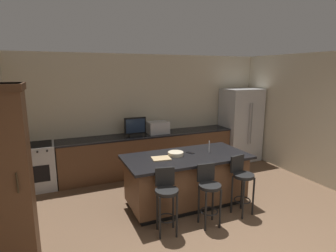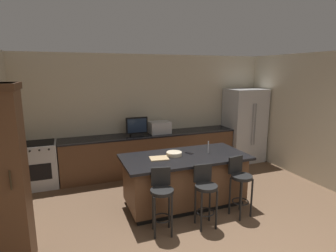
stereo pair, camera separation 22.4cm
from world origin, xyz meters
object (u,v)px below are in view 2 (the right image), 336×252
(kitchen_island, at_px, (185,179))
(bar_stool_right, at_px, (240,181))
(refrigerator, at_px, (244,125))
(range_oven, at_px, (38,165))
(tv_monitor, at_px, (137,127))
(cell_phone, at_px, (189,153))
(cutting_board, at_px, (159,158))
(fruit_bowl, at_px, (174,154))
(bar_stool_left, at_px, (162,195))
(microwave, at_px, (160,127))
(bar_stool_center, at_px, (205,191))

(kitchen_island, xyz_separation_m, bar_stool_right, (0.69, -0.67, 0.13))
(refrigerator, relative_size, range_oven, 2.02)
(range_oven, relative_size, tv_monitor, 1.91)
(cell_phone, relative_size, cutting_board, 0.49)
(refrigerator, bearing_deg, fruit_bowl, -148.84)
(tv_monitor, distance_m, bar_stool_right, 2.66)
(bar_stool_left, bearing_deg, range_oven, 139.33)
(microwave, bearing_deg, refrigerator, -1.60)
(bar_stool_center, relative_size, fruit_bowl, 3.50)
(bar_stool_center, bearing_deg, microwave, 92.03)
(refrigerator, relative_size, tv_monitor, 3.86)
(range_oven, height_order, bar_stool_center, bar_stool_center)
(bar_stool_left, xyz_separation_m, cell_phone, (0.81, 0.79, 0.32))
(cell_phone, bearing_deg, tv_monitor, 85.83)
(range_oven, height_order, microwave, microwave)
(bar_stool_right, bearing_deg, bar_stool_center, 176.00)
(fruit_bowl, bearing_deg, range_oven, 144.57)
(refrigerator, xyz_separation_m, cell_phone, (-2.34, -1.57, -0.05))
(tv_monitor, distance_m, bar_stool_left, 2.45)
(range_oven, height_order, bar_stool_right, bar_stool_right)
(refrigerator, bearing_deg, microwave, 178.40)
(microwave, xyz_separation_m, bar_stool_left, (-0.81, -2.43, -0.48))
(kitchen_island, height_order, range_oven, range_oven)
(bar_stool_left, xyz_separation_m, fruit_bowl, (0.50, 0.77, 0.35))
(microwave, xyz_separation_m, cutting_board, (-0.61, -1.74, -0.15))
(cell_phone, bearing_deg, kitchen_island, -164.13)
(fruit_bowl, bearing_deg, kitchen_island, -24.87)
(bar_stool_right, bearing_deg, bar_stool_left, 170.01)
(fruit_bowl, distance_m, cutting_board, 0.32)
(range_oven, bearing_deg, tv_monitor, -1.39)
(bar_stool_center, bearing_deg, bar_stool_left, 179.65)
(range_oven, distance_m, tv_monitor, 2.18)
(bar_stool_center, height_order, bar_stool_right, bar_stool_right)
(cutting_board, bearing_deg, fruit_bowl, 13.49)
(bar_stool_right, relative_size, cutting_board, 3.20)
(tv_monitor, relative_size, fruit_bowl, 1.81)
(bar_stool_left, xyz_separation_m, cutting_board, (0.20, 0.69, 0.33))
(microwave, height_order, bar_stool_center, microwave)
(refrigerator, distance_m, range_oven, 5.00)
(refrigerator, height_order, bar_stool_right, refrigerator)
(kitchen_island, height_order, tv_monitor, tv_monitor)
(refrigerator, distance_m, tv_monitor, 2.90)
(bar_stool_right, distance_m, cell_phone, 1.01)
(range_oven, bearing_deg, cell_phone, -31.72)
(fruit_bowl, bearing_deg, cell_phone, 5.42)
(kitchen_island, xyz_separation_m, microwave, (0.13, 1.74, 0.60))
(bar_stool_right, relative_size, fruit_bowl, 3.61)
(range_oven, xyz_separation_m, bar_stool_left, (1.83, -2.43, 0.11))
(kitchen_island, xyz_separation_m, cell_phone, (0.13, 0.11, 0.44))
(bar_stool_center, xyz_separation_m, bar_stool_right, (0.68, 0.08, 0.02))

